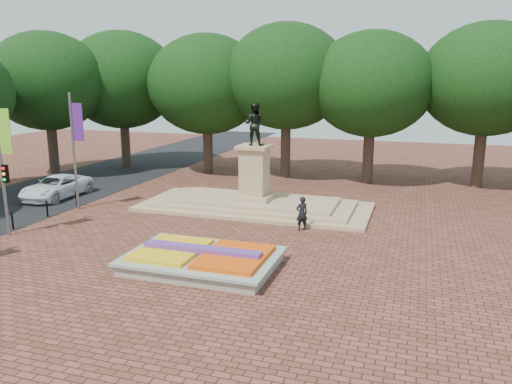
% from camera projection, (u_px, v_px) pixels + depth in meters
% --- Properties ---
extents(ground, '(90.00, 90.00, 0.00)m').
position_uv_depth(ground, '(200.00, 250.00, 23.25)').
color(ground, brown).
rests_on(ground, ground).
extents(asphalt_street, '(9.00, 90.00, 0.02)m').
position_uv_depth(asphalt_street, '(22.00, 201.00, 32.44)').
color(asphalt_street, black).
rests_on(asphalt_street, ground).
extents(flower_bed, '(6.30, 4.30, 0.91)m').
position_uv_depth(flower_bed, '(203.00, 259.00, 21.00)').
color(flower_bed, gray).
rests_on(flower_bed, ground).
extents(monument, '(14.00, 6.00, 6.40)m').
position_uv_depth(monument, '(254.00, 194.00, 30.46)').
color(monument, tan).
rests_on(monument, ground).
extents(tree_row_back, '(44.80, 8.80, 10.43)m').
position_uv_depth(tree_row_back, '(325.00, 94.00, 37.71)').
color(tree_row_back, '#362A1D').
rests_on(tree_row_back, ground).
extents(van, '(2.48, 5.34, 1.48)m').
position_uv_depth(van, '(56.00, 187.00, 33.19)').
color(van, white).
rests_on(van, ground).
extents(pedestrian, '(0.79, 0.75, 1.81)m').
position_uv_depth(pedestrian, '(302.00, 213.00, 26.06)').
color(pedestrian, black).
rests_on(pedestrian, ground).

